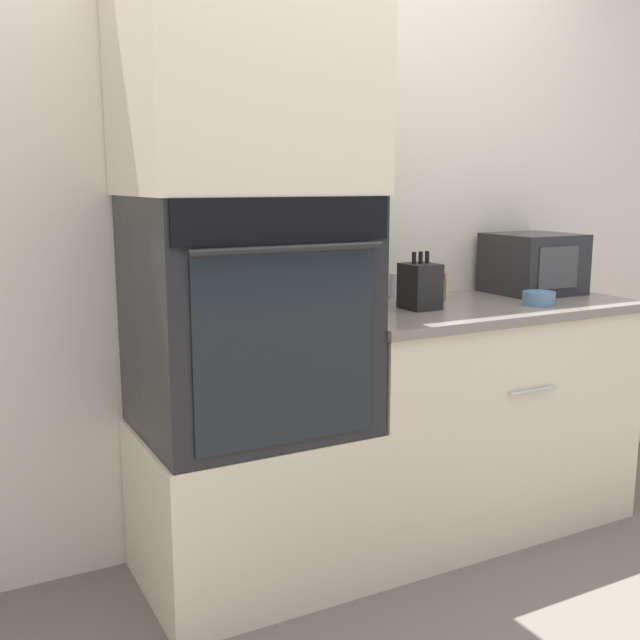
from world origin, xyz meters
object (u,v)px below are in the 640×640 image
Objects in this scene: condiment_jar_far at (439,287)px; condiment_jar_mid at (355,298)px; wall_oven at (248,314)px; microwave at (533,263)px; bowl at (539,298)px; knife_block at (420,286)px; condiment_jar_near at (393,286)px.

condiment_jar_mid is at bearing -176.69° from condiment_jar_far.
condiment_jar_far is at bearing 3.31° from condiment_jar_mid.
condiment_jar_far is (0.89, 0.15, 0.01)m from wall_oven.
microwave is 0.34m from bowl.
condiment_jar_mid is (-0.21, 0.12, -0.05)m from knife_block.
wall_oven is 6.28× the size of bowl.
knife_block is (0.69, 0.01, 0.05)m from wall_oven.
wall_oven is 2.28× the size of microwave.
knife_block reaches higher than condiment_jar_mid.
condiment_jar_near reaches higher than bowl.
condiment_jar_near is at bearing 166.06° from microwave.
condiment_jar_near is at bearing 78.23° from knife_block.
wall_oven is 7.61× the size of condiment_jar_near.
microwave is 3.34× the size of condiment_jar_near.
bowl is (-0.21, -0.25, -0.10)m from microwave.
bowl is 0.39m from condiment_jar_far.
condiment_jar_far is at bearing 131.36° from bowl.
microwave is at bearing -4.33° from condiment_jar_far.
condiment_jar_mid is (0.49, 0.12, 0.00)m from wall_oven.
knife_block is 0.24m from condiment_jar_far.
wall_oven reaches higher than condiment_jar_near.
wall_oven reaches higher than bowl.
wall_oven reaches higher than microwave.
condiment_jar_mid is 0.78× the size of condiment_jar_far.
wall_oven is 9.32× the size of condiment_jar_mid.
condiment_jar_mid is (-0.26, -0.14, -0.01)m from condiment_jar_near.
wall_oven is at bearing -175.22° from microwave.
condiment_jar_near is (-0.40, 0.41, 0.02)m from bowl.
bowl is 0.71m from condiment_jar_mid.
knife_block is at bearing 0.63° from wall_oven.
microwave is (1.36, 0.11, 0.09)m from wall_oven.
knife_block is 1.73× the size of bowl.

